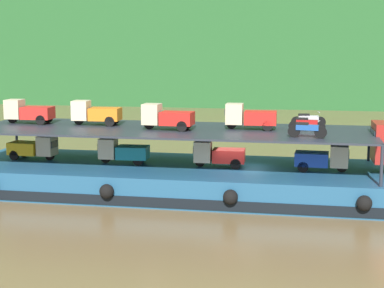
{
  "coord_description": "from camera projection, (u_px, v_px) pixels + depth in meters",
  "views": [
    {
      "loc": [
        3.63,
        -32.49,
        7.98
      ],
      "look_at": [
        -2.63,
        0.0,
        2.7
      ],
      "focal_mm": 58.0,
      "sensor_mm": 36.0,
      "label": 1
    }
  ],
  "objects": [
    {
      "name": "mini_truck_lower_fore",
      "position": [
        323.0,
        158.0,
        32.12
      ],
      "size": [
        2.79,
        1.28,
        1.38
      ],
      "color": "#1E47B7",
      "rests_on": "cargo_barge"
    },
    {
      "name": "mini_truck_upper_fore",
      "position": [
        167.0,
        117.0,
        33.11
      ],
      "size": [
        2.78,
        1.27,
        1.38
      ],
      "color": "red",
      "rests_on": "cargo_rack"
    },
    {
      "name": "mini_truck_lower_stern",
      "position": [
        34.0,
        147.0,
        35.49
      ],
      "size": [
        2.8,
        1.3,
        1.38
      ],
      "color": "gold",
      "rests_on": "cargo_barge"
    },
    {
      "name": "motorcycle_upper_centre",
      "position": [
        307.0,
        124.0,
        32.18
      ],
      "size": [
        1.9,
        0.55,
        0.87
      ],
      "color": "black",
      "rests_on": "cargo_rack"
    },
    {
      "name": "mini_truck_lower_aft",
      "position": [
        123.0,
        151.0,
        34.29
      ],
      "size": [
        2.79,
        1.29,
        1.38
      ],
      "color": "teal",
      "rests_on": "cargo_barge"
    },
    {
      "name": "mini_truck_upper_mid",
      "position": [
        95.0,
        113.0,
        35.11
      ],
      "size": [
        2.79,
        1.29,
        1.38
      ],
      "color": "orange",
      "rests_on": "cargo_rack"
    },
    {
      "name": "cargo_barge",
      "position": [
        240.0,
        181.0,
        33.29
      ],
      "size": [
        30.8,
        8.13,
        1.5
      ],
      "color": "navy",
      "rests_on": "ground"
    },
    {
      "name": "motorcycle_upper_stbd",
      "position": [
        308.0,
        120.0,
        34.13
      ],
      "size": [
        1.89,
        0.55,
        0.87
      ],
      "color": "black",
      "rests_on": "cargo_rack"
    },
    {
      "name": "cargo_rack",
      "position": [
        171.0,
        130.0,
        33.61
      ],
      "size": [
        21.6,
        6.75,
        2.0
      ],
      "color": "#232833",
      "rests_on": "cargo_barge"
    },
    {
      "name": "mini_truck_lower_mid",
      "position": [
        218.0,
        154.0,
        33.27
      ],
      "size": [
        2.79,
        1.29,
        1.38
      ],
      "color": "red",
      "rests_on": "cargo_barge"
    },
    {
      "name": "ground_plane",
      "position": [
        240.0,
        195.0,
        33.44
      ],
      "size": [
        400.0,
        400.0,
        0.0
      ],
      "primitive_type": "plane",
      "color": "brown"
    },
    {
      "name": "mini_truck_upper_bow",
      "position": [
        250.0,
        117.0,
        33.29
      ],
      "size": [
        2.77,
        1.26,
        1.38
      ],
      "color": "red",
      "rests_on": "cargo_rack"
    },
    {
      "name": "mini_truck_upper_stern",
      "position": [
        28.0,
        112.0,
        35.79
      ],
      "size": [
        2.76,
        1.24,
        1.38
      ],
      "color": "red",
      "rests_on": "cargo_rack"
    },
    {
      "name": "motorcycle_upper_port",
      "position": [
        307.0,
        129.0,
        30.21
      ],
      "size": [
        1.89,
        0.55,
        0.87
      ],
      "color": "black",
      "rests_on": "cargo_rack"
    }
  ]
}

